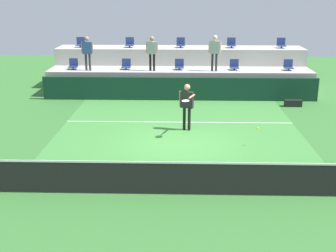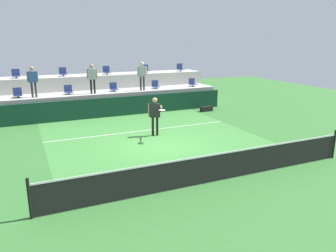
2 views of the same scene
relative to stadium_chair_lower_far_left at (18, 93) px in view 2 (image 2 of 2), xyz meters
name	(u,v)px [view 2 (image 2 of 2)]	position (x,y,z in m)	size (l,w,h in m)	color
ground_plane	(162,145)	(5.29, -7.23, -1.46)	(40.00, 40.00, 0.00)	#336B2D
court_inner_paint	(153,139)	(5.29, -6.23, -1.46)	(9.00, 10.00, 0.01)	#3D7F38
court_service_line	(142,131)	(5.29, -4.83, -1.46)	(9.00, 0.06, 0.00)	white
tennis_net	(213,167)	(5.29, -11.23, -0.97)	(10.48, 0.08, 1.07)	black
sponsor_backboard	(120,106)	(5.29, -1.23, -0.91)	(13.00, 0.16, 1.10)	#0F3323
seating_tier_lower	(114,101)	(5.29, 0.07, -0.84)	(13.00, 1.80, 1.25)	#ADAAA3
seating_tier_upper	(107,90)	(5.29, 1.87, -0.41)	(13.00, 1.80, 2.10)	#ADAAA3
stadium_chair_lower_far_left	(18,93)	(0.00, 0.00, 0.00)	(0.44, 0.40, 0.52)	#2D2D33
stadium_chair_lower_left	(68,90)	(2.64, 0.00, 0.00)	(0.44, 0.40, 0.52)	#2D2D33
stadium_chair_lower_center	(114,88)	(5.27, 0.00, 0.00)	(0.44, 0.40, 0.52)	#2D2D33
stadium_chair_lower_right	(155,85)	(7.98, 0.00, 0.00)	(0.44, 0.40, 0.52)	#2D2D33
stadium_chair_lower_far_right	(192,83)	(10.63, 0.00, 0.00)	(0.44, 0.40, 0.52)	#2D2D33
stadium_chair_upper_far_left	(16,74)	(0.01, 1.80, 0.85)	(0.44, 0.40, 0.52)	#2D2D33
stadium_chair_upper_left	(63,72)	(2.63, 1.80, 0.85)	(0.44, 0.40, 0.52)	#2D2D33
stadium_chair_upper_center	(107,71)	(5.33, 1.80, 0.85)	(0.44, 0.40, 0.52)	#2D2D33
stadium_chair_upper_right	(145,69)	(7.99, 1.80, 0.85)	(0.44, 0.40, 0.52)	#2D2D33
stadium_chair_upper_far_right	(180,68)	(10.60, 1.80, 0.85)	(0.44, 0.40, 0.52)	#2D2D33
tennis_player	(155,113)	(5.58, -5.83, -0.38)	(0.58, 1.32, 1.76)	black
spectator_in_grey	(33,79)	(0.82, -0.38, 0.77)	(0.58, 0.22, 1.65)	#2D2D33
spectator_leaning_on_rail	(92,76)	(3.95, -0.38, 0.79)	(0.59, 0.26, 1.67)	black
spectator_in_white	(142,73)	(6.96, -0.38, 0.83)	(0.60, 0.27, 1.72)	#2D2D33
tennis_ball	(220,125)	(7.95, -7.53, -0.83)	(0.07, 0.07, 0.07)	#CCE033
equipment_bag	(206,109)	(10.43, -2.23, -1.31)	(0.76, 0.28, 0.30)	black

